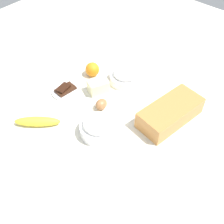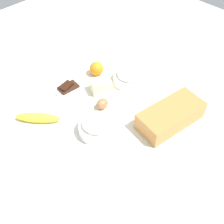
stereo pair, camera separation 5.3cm
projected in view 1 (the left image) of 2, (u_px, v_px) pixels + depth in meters
ground_plane at (112, 120)px, 1.18m from camera, size 2.40×2.40×0.02m
loaf_pan at (170, 113)px, 1.14m from camera, size 0.30×0.17×0.08m
flour_bowl at (98, 127)px, 1.10m from camera, size 0.15×0.15×0.08m
sugar_bowl at (126, 76)px, 1.32m from camera, size 0.15×0.15×0.07m
banana at (37, 122)px, 1.14m from camera, size 0.16×0.17×0.04m
orange_fruit at (92, 69)px, 1.35m from camera, size 0.07×0.07×0.07m
butter_block at (98, 86)px, 1.27m from camera, size 0.11×0.09×0.06m
egg_near_butter at (101, 104)px, 1.20m from camera, size 0.06×0.05×0.05m
chocolate_plate at (65, 90)px, 1.28m from camera, size 0.13×0.13×0.03m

